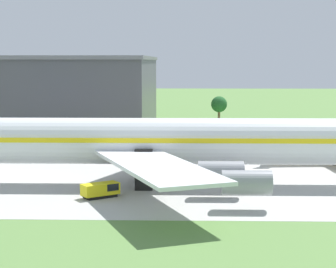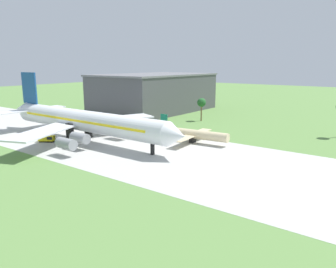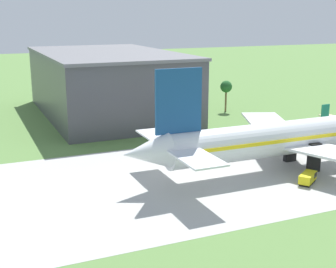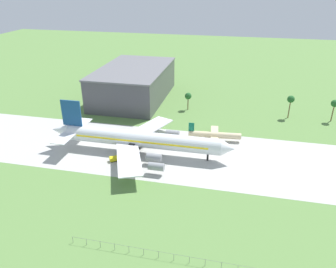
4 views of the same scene
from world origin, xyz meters
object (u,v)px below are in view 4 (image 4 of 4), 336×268
(terminal_building, at_px, (134,83))
(regional_aircraft, at_px, (214,135))
(baggage_tug, at_px, (116,158))
(jet_airliner, at_px, (139,139))

(terminal_building, bearing_deg, regional_aircraft, -41.50)
(baggage_tug, distance_m, terminal_building, 73.96)
(jet_airliner, relative_size, baggage_tug, 15.23)
(terminal_building, bearing_deg, baggage_tug, -77.61)
(regional_aircraft, xyz_separation_m, baggage_tug, (-35.79, -26.18, -1.55))
(jet_airliner, height_order, terminal_building, jet_airliner)
(jet_airliner, height_order, regional_aircraft, jet_airliner)
(jet_airliner, distance_m, terminal_building, 67.60)
(regional_aircraft, height_order, baggage_tug, regional_aircraft)
(regional_aircraft, bearing_deg, terminal_building, 138.50)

